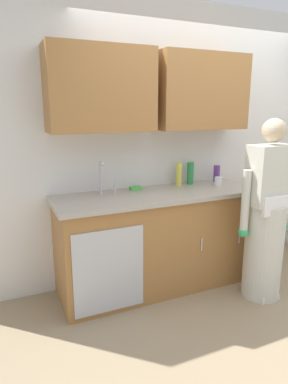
% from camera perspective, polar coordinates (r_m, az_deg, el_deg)
% --- Properties ---
extents(ground_plane, '(9.00, 9.00, 0.00)m').
position_cam_1_polar(ground_plane, '(3.27, 17.38, -18.12)').
color(ground_plane, '#998466').
extents(kitchen_wall_with_uppers, '(4.80, 0.44, 2.70)m').
position_cam_1_polar(kitchen_wall_with_uppers, '(3.52, 6.58, 10.15)').
color(kitchen_wall_with_uppers, silver).
rests_on(kitchen_wall_with_uppers, ground).
extents(counter_cabinet, '(1.90, 0.62, 0.90)m').
position_cam_1_polar(counter_cabinet, '(3.30, 2.43, -8.39)').
color(counter_cabinet, '#9E6B38').
rests_on(counter_cabinet, ground).
extents(countertop, '(1.96, 0.66, 0.04)m').
position_cam_1_polar(countertop, '(3.15, 2.55, -0.43)').
color(countertop, '#A8A093').
rests_on(countertop, counter_cabinet).
extents(sink, '(0.50, 0.36, 0.35)m').
position_cam_1_polar(sink, '(2.98, -5.69, -1.21)').
color(sink, '#B7BABF').
rests_on(sink, counter_cabinet).
extents(person_at_sink, '(0.55, 0.34, 1.62)m').
position_cam_1_polar(person_at_sink, '(3.22, 19.79, -5.18)').
color(person_at_sink, white).
rests_on(person_at_sink, ground).
extents(bottle_water_short, '(0.06, 0.06, 0.23)m').
position_cam_1_polar(bottle_water_short, '(3.43, 5.88, 3.00)').
color(bottle_water_short, '#D8D14C').
rests_on(bottle_water_short, countertop).
extents(bottle_water_tall, '(0.07, 0.07, 0.23)m').
position_cam_1_polar(bottle_water_tall, '(3.51, 7.80, 3.17)').
color(bottle_water_tall, '#2D8C4C').
rests_on(bottle_water_tall, countertop).
extents(bottle_cleaner_spray, '(0.07, 0.07, 0.18)m').
position_cam_1_polar(bottle_cleaner_spray, '(3.67, 12.11, 3.05)').
color(bottle_cleaner_spray, '#66388C').
rests_on(bottle_cleaner_spray, countertop).
extents(cup_by_sink, '(0.08, 0.08, 0.08)m').
position_cam_1_polar(cup_by_sink, '(3.51, 12.39, 1.78)').
color(cup_by_sink, white).
rests_on(cup_by_sink, countertop).
extents(sponge, '(0.11, 0.07, 0.03)m').
position_cam_1_polar(sponge, '(3.25, -1.41, 0.66)').
color(sponge, '#4CBF4C').
rests_on(sponge, countertop).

